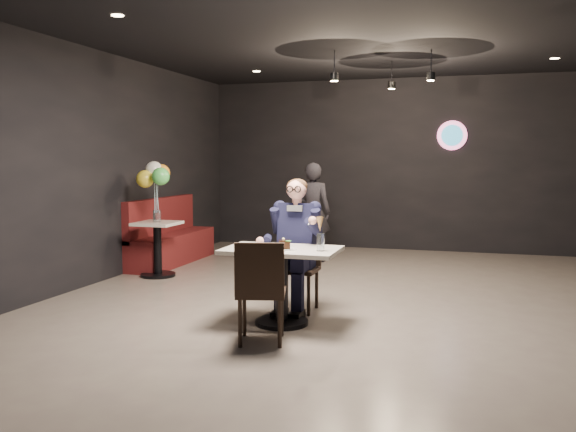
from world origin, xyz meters
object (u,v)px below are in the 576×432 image
(main_table, at_px, (282,286))
(sundae_glass, at_px, (321,242))
(balloon_vase, at_px, (157,216))
(chair_far, at_px, (297,268))
(booth_bench, at_px, (172,231))
(chair_near, at_px, (261,290))
(seated_man, at_px, (297,244))
(passerby, at_px, (313,212))
(side_table, at_px, (158,252))

(main_table, bearing_deg, sundae_glass, -8.49)
(main_table, height_order, balloon_vase, balloon_vase)
(chair_far, xyz_separation_m, booth_bench, (-2.65, 2.27, 0.04))
(chair_near, relative_size, booth_bench, 0.46)
(chair_near, distance_m, booth_bench, 4.32)
(seated_man, xyz_separation_m, sundae_glass, (0.40, -0.61, 0.11))
(chair_far, height_order, seated_man, seated_man)
(chair_near, distance_m, sundae_glass, 0.77)
(passerby, bearing_deg, main_table, 98.51)
(main_table, bearing_deg, chair_far, 90.00)
(side_table, relative_size, passerby, 0.44)
(chair_near, height_order, balloon_vase, chair_near)
(main_table, xyz_separation_m, chair_near, (0.00, -0.60, 0.09))
(seated_man, relative_size, booth_bench, 0.71)
(side_table, xyz_separation_m, balloon_vase, (0.00, 0.00, 0.49))
(chair_far, relative_size, balloon_vase, 5.63)
(booth_bench, distance_m, passerby, 2.20)
(sundae_glass, distance_m, booth_bench, 4.20)
(chair_near, height_order, side_table, chair_near)
(sundae_glass, relative_size, balloon_vase, 1.00)
(sundae_glass, relative_size, passerby, 0.11)
(side_table, bearing_deg, chair_near, -45.83)
(side_table, bearing_deg, balloon_vase, 0.00)
(side_table, distance_m, balloon_vase, 0.49)
(side_table, bearing_deg, booth_bench, 106.70)
(side_table, bearing_deg, chair_far, -28.35)
(chair_far, xyz_separation_m, chair_near, (0.00, -1.15, 0.00))
(main_table, height_order, passerby, passerby)
(sundae_glass, xyz_separation_m, balloon_vase, (-2.75, 1.88, 0.00))
(chair_far, bearing_deg, seated_man, 90.00)
(main_table, bearing_deg, balloon_vase, 142.26)
(chair_far, relative_size, chair_near, 1.00)
(chair_near, relative_size, seated_man, 0.64)
(sundae_glass, xyz_separation_m, passerby, (-1.02, 3.68, -0.06))
(sundae_glass, distance_m, balloon_vase, 3.33)
(main_table, relative_size, booth_bench, 0.55)
(main_table, height_order, chair_far, chair_far)
(booth_bench, relative_size, passerby, 1.30)
(chair_near, bearing_deg, main_table, 75.40)
(chair_far, xyz_separation_m, side_table, (-2.35, 1.27, -0.12))
(booth_bench, height_order, passerby, passerby)
(main_table, distance_m, balloon_vase, 3.00)
(chair_far, height_order, passerby, passerby)
(chair_near, height_order, seated_man, seated_man)
(seated_man, height_order, passerby, passerby)
(main_table, xyz_separation_m, passerby, (-0.62, 3.62, 0.40))
(balloon_vase, bearing_deg, chair_far, -28.35)
(chair_far, distance_m, side_table, 2.67)
(passerby, bearing_deg, balloon_vase, 45.12)
(chair_far, xyz_separation_m, passerby, (-0.62, 3.07, 0.32))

